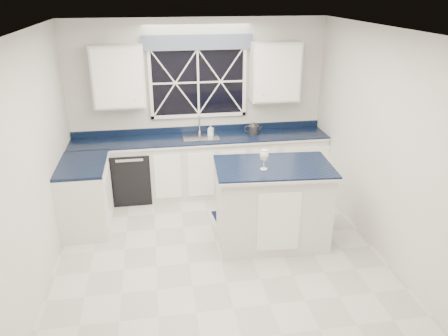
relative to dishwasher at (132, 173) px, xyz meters
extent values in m
plane|color=beige|center=(1.10, -1.95, -0.41)|extent=(4.50, 4.50, 0.00)
cube|color=silver|center=(1.10, 0.30, 0.94)|extent=(4.00, 0.10, 2.70)
cube|color=silver|center=(1.10, 0.00, 0.04)|extent=(3.98, 0.60, 0.90)
cube|color=silver|center=(-0.60, -0.80, 0.04)|extent=(0.60, 1.00, 0.90)
cube|color=black|center=(1.10, 0.00, 0.51)|extent=(3.98, 0.64, 0.04)
cube|color=black|center=(0.00, 0.00, 0.00)|extent=(0.60, 0.58, 0.82)
cube|color=black|center=(1.10, 0.27, 1.34)|extent=(1.40, 0.02, 1.00)
cube|color=slate|center=(1.10, 0.21, 1.94)|extent=(1.65, 0.04, 0.22)
cube|color=silver|center=(-0.07, 0.13, 1.49)|extent=(0.75, 0.34, 0.90)
cube|color=silver|center=(2.28, 0.13, 1.49)|extent=(0.75, 0.34, 0.90)
cylinder|color=#B5B5B7|center=(1.10, 0.22, 0.55)|extent=(0.05, 0.05, 0.04)
cylinder|color=#B5B5B7|center=(1.10, 0.22, 0.69)|extent=(0.02, 0.02, 0.28)
cylinder|color=#B5B5B7|center=(1.10, 0.13, 0.82)|extent=(0.02, 0.18, 0.02)
cube|color=silver|center=(1.82, -1.60, 0.10)|extent=(1.42, 0.89, 1.03)
cube|color=black|center=(1.82, -1.60, 0.64)|extent=(1.49, 0.96, 0.05)
cube|color=beige|center=(1.67, -0.95, -0.40)|extent=(1.19, 0.79, 0.01)
cube|color=#0F1333|center=(1.67, -0.95, -0.39)|extent=(1.05, 0.66, 0.01)
cylinder|color=#2F2F31|center=(1.94, 0.05, 0.60)|extent=(0.21, 0.21, 0.14)
cone|color=#2F2F31|center=(1.94, 0.05, 0.70)|extent=(0.17, 0.17, 0.06)
torus|color=#2F2F31|center=(1.86, 0.07, 0.61)|extent=(0.11, 0.05, 0.11)
cylinder|color=#2F2F31|center=(2.04, 0.02, 0.62)|extent=(0.07, 0.03, 0.09)
cylinder|color=silver|center=(1.67, -1.70, 0.67)|extent=(0.08, 0.08, 0.01)
cylinder|color=silver|center=(1.67, -1.70, 0.74)|extent=(0.01, 0.01, 0.13)
ellipsoid|color=silver|center=(1.67, -1.70, 0.85)|extent=(0.11, 0.11, 0.13)
cylinder|color=#DDC575|center=(1.67, -1.70, 0.82)|extent=(0.09, 0.09, 0.06)
imported|color=silver|center=(1.26, 0.10, 0.61)|extent=(0.10, 0.10, 0.17)
camera|label=1|loc=(0.41, -6.41, 2.71)|focal=35.00mm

